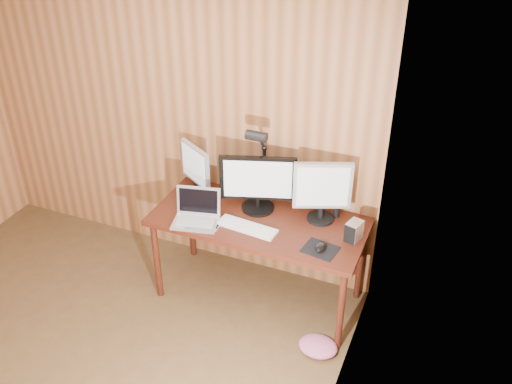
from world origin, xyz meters
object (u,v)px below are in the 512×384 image
Objects in this scene: desk at (262,228)px; desk_lamp at (260,154)px; monitor_left at (196,168)px; speaker at (337,210)px; hard_drive at (354,231)px; monitor_center at (258,182)px; monitor_right at (322,190)px; laptop at (197,213)px; keyboard at (247,227)px; phone at (216,227)px; mouse at (320,247)px.

desk_lamp is at bearing 117.68° from desk.
monitor_left is 3.54× the size of speaker.
hard_drive reaches higher than speaker.
monitor_right is (0.48, 0.04, 0.03)m from monitor_center.
monitor_center is 0.54m from monitor_left.
hard_drive is (1.13, 0.20, 0.01)m from laptop.
speaker is (0.56, 0.39, 0.05)m from keyboard.
monitor_center is 1.36× the size of monitor_left.
desk_lamp is (-0.02, 0.09, 0.19)m from monitor_center.
phone is 0.63m from desk_lamp.
desk_lamp reaches higher than keyboard.
keyboard is at bearing -80.41° from desk_lamp.
laptop reaches higher than keyboard.
keyboard is 0.68m from speaker.
desk is 0.60m from mouse.
speaker is at bearing 27.70° from phone.
phone is (0.17, -0.04, -0.05)m from laptop.
hard_drive is at bearing -51.07° from speaker.
mouse is (0.53, -0.25, 0.15)m from desk.
keyboard is at bearing -144.65° from speaker.
monitor_right is at bearing -13.26° from monitor_center.
phone is at bearing -16.61° from monitor_left.
desk is 0.25m from keyboard.
monitor_center reaches higher than keyboard.
monitor_left is 1.08× the size of laptop.
speaker is 0.17× the size of desk_lamp.
laptop reaches higher than speaker.
mouse is at bearing -115.77° from hard_drive.
keyboard is 4.06× the size of mouse.
speaker is (1.12, 0.09, -0.16)m from monitor_left.
desk_lamp is (-0.50, 0.05, 0.17)m from monitor_right.
phone is (-0.19, -0.35, -0.23)m from monitor_center.
desk_lamp is at bearing 35.91° from laptop.
phone is at bearing -150.14° from hard_drive.
monitor_right is 0.44m from mouse.
hard_drive is (0.74, 0.16, 0.06)m from keyboard.
desk_lamp is (-0.61, 0.40, 0.40)m from mouse.
hard_drive is 0.30m from speaker.
desk_lamp reaches higher than phone.
keyboard is (-0.46, -0.31, -0.25)m from monitor_right.
monitor_right reaches higher than mouse.
monitor_center is 0.46m from phone.
monitor_center is at bearing 134.22° from desk.
monitor_center is at bearing -172.39° from hard_drive.
desk_lamp is at bearing 153.05° from monitor_right.
mouse reaches higher than keyboard.
keyboard is at bearing 2.95° from monitor_left.
speaker is at bearing 11.34° from laptop.
desk is at bearing -168.12° from hard_drive.
keyboard is (0.03, -0.27, -0.22)m from monitor_center.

